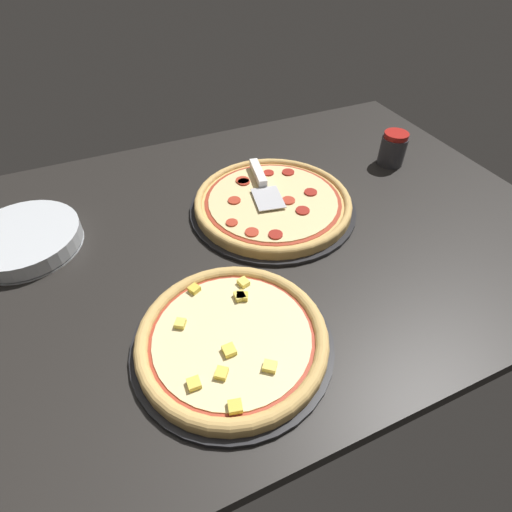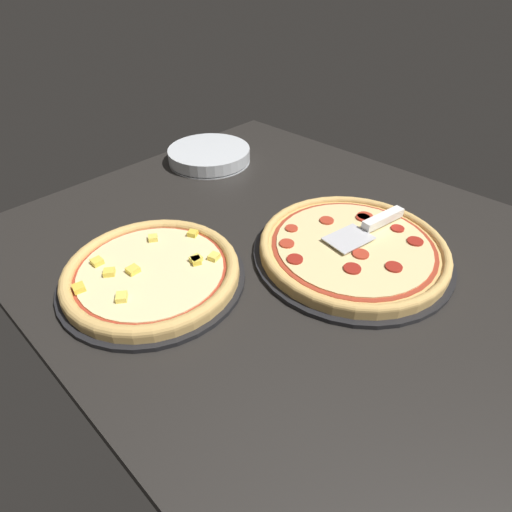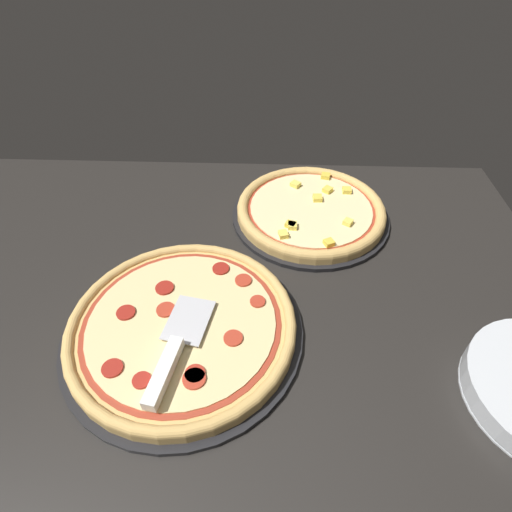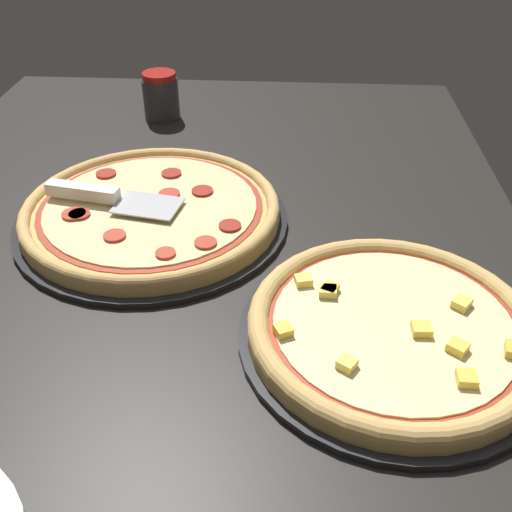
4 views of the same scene
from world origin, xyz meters
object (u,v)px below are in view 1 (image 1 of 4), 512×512
(pizza_front, at_px, (273,202))
(plate_stack, at_px, (25,239))
(pizza_back, at_px, (232,338))
(parmesan_shaker, at_px, (393,149))
(serving_spatula, at_px, (260,178))

(pizza_front, height_order, plate_stack, plate_stack)
(pizza_back, height_order, parmesan_shaker, parmesan_shaker)
(pizza_front, relative_size, serving_spatula, 1.82)
(pizza_front, distance_m, pizza_back, 0.42)
(pizza_back, bearing_deg, parmesan_shaker, -148.53)
(plate_stack, xyz_separation_m, parmesan_shaker, (-1.00, 0.04, 0.03))
(plate_stack, relative_size, parmesan_shaker, 2.56)
(pizza_front, height_order, serving_spatula, serving_spatula)
(pizza_back, xyz_separation_m, serving_spatula, (-0.25, -0.42, 0.02))
(pizza_front, bearing_deg, serving_spatula, -91.43)
(pizza_front, distance_m, serving_spatula, 0.08)
(pizza_front, xyz_separation_m, serving_spatula, (-0.00, -0.08, 0.02))
(plate_stack, bearing_deg, parmesan_shaker, 177.82)
(pizza_back, relative_size, parmesan_shaker, 3.56)
(pizza_front, xyz_separation_m, parmesan_shaker, (-0.42, -0.07, 0.02))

